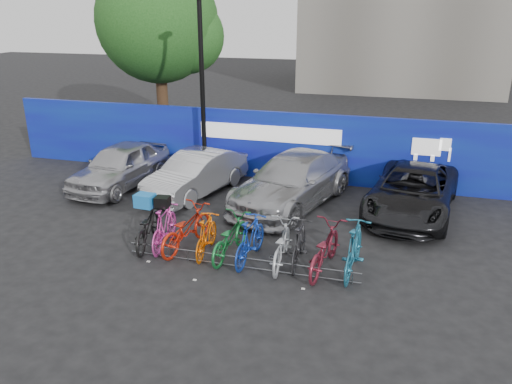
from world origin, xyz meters
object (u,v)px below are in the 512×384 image
at_px(bike_3, 206,235).
at_px(bike_5, 250,240).
at_px(car_1, 196,173).
at_px(bike_6, 281,245).
at_px(bike_rack, 240,262).
at_px(bike_9, 354,249).
at_px(bike_4, 230,237).
at_px(car_0, 120,165).
at_px(tree, 163,24).
at_px(bike_0, 147,226).
at_px(car_3, 412,191).
at_px(bike_1, 164,227).
at_px(lamppost, 202,85).
at_px(bike_2, 186,228).
at_px(bike_8, 324,249).
at_px(car_2, 292,181).
at_px(bike_7, 299,244).

xyz_separation_m(bike_3, bike_5, (1.13, -0.06, 0.06)).
relative_size(car_1, bike_6, 2.13).
xyz_separation_m(bike_rack, bike_9, (2.55, 0.50, 0.44)).
bearing_deg(bike_4, car_0, -30.31).
xyz_separation_m(tree, bike_0, (4.15, -10.12, -4.54)).
height_order(bike_rack, car_3, car_3).
relative_size(bike_1, bike_3, 1.10).
xyz_separation_m(lamppost, car_0, (-2.42, -1.61, -2.54)).
height_order(car_1, bike_2, car_1).
relative_size(tree, bike_6, 4.03).
bearing_deg(bike_9, bike_8, 9.23).
distance_m(car_2, bike_4, 3.92).
relative_size(lamppost, bike_1, 3.36).
relative_size(car_3, bike_1, 2.71).
bearing_deg(car_2, car_1, -163.61).
bearing_deg(bike_8, bike_3, 7.71).
distance_m(car_1, car_3, 6.73).
distance_m(car_0, bike_8, 8.48).
distance_m(lamppost, bike_9, 8.39).
xyz_separation_m(bike_3, bike_8, (2.89, -0.03, 0.05)).
height_order(tree, car_1, tree).
bearing_deg(bike_4, tree, -51.61).
height_order(car_0, car_2, car_2).
relative_size(tree, bike_7, 4.54).
distance_m(bike_6, bike_8, 1.01).
bearing_deg(bike_7, bike_9, 174.03).
bearing_deg(bike_rack, bike_2, 158.58).
bearing_deg(tree, bike_4, -57.89).
height_order(bike_1, bike_3, bike_1).
bearing_deg(bike_7, bike_rack, 24.62).
bearing_deg(lamppost, bike_rack, -61.93).
height_order(bike_6, bike_9, bike_9).
height_order(car_2, bike_3, car_2).
bearing_deg(bike_5, bike_3, 1.99).
bearing_deg(bike_7, bike_6, 19.65).
height_order(bike_2, bike_5, bike_5).
relative_size(car_0, bike_4, 2.21).
bearing_deg(lamppost, bike_5, -59.16).
relative_size(bike_3, bike_4, 0.85).
bearing_deg(bike_2, car_2, -105.25).
xyz_separation_m(bike_0, bike_8, (4.51, -0.08, 0.02)).
distance_m(lamppost, bike_7, 7.52).
relative_size(bike_2, bike_6, 1.07).
distance_m(bike_0, bike_5, 2.76).
bearing_deg(bike_3, bike_2, -17.77).
relative_size(tree, bike_5, 4.22).
bearing_deg(car_1, bike_3, -49.39).
bearing_deg(bike_5, bike_7, -165.72).
bearing_deg(tree, bike_8, -49.69).
bearing_deg(lamppost, bike_1, -79.23).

